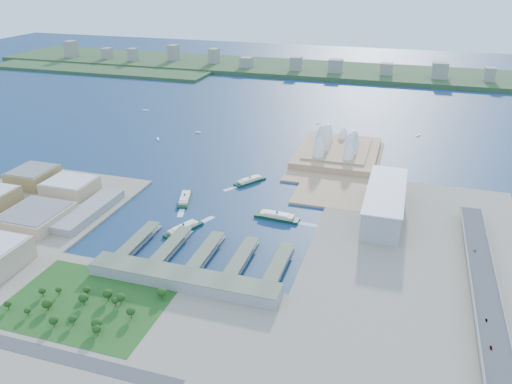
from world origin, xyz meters
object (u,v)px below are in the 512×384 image
(toaster_building, at_px, (385,203))
(car_b, at_px, (486,320))
(ferry_a, at_px, (185,197))
(car_c, at_px, (475,251))
(opera_house, at_px, (339,139))
(ferry_b, at_px, (250,179))
(ferry_c, at_px, (183,227))
(car_a, at_px, (491,348))
(ferry_d, at_px, (277,215))

(toaster_building, xyz_separation_m, car_b, (101.00, -201.24, -5.02))
(ferry_a, height_order, car_b, car_b)
(ferry_a, xyz_separation_m, car_c, (364.45, -50.22, 10.43))
(opera_house, distance_m, ferry_b, 183.05)
(ferry_c, relative_size, car_c, 12.89)
(opera_house, height_order, car_c, opera_house)
(car_a, distance_m, car_c, 155.69)
(ferry_a, relative_size, car_c, 12.63)
(car_a, bearing_deg, ferry_c, 158.92)
(car_c, bearing_deg, ferry_a, 172.15)
(ferry_d, height_order, car_b, car_b)
(toaster_building, bearing_deg, ferry_d, -160.51)
(toaster_building, bearing_deg, ferry_b, 164.65)
(car_c, bearing_deg, toaster_building, 141.11)
(toaster_building, distance_m, ferry_c, 254.32)
(ferry_b, xyz_separation_m, car_c, (298.19, -135.60, 10.57))
(ferry_c, xyz_separation_m, car_a, (329.74, -127.09, 10.45))
(ferry_b, distance_m, car_b, 392.73)
(opera_house, height_order, ferry_d, opera_house)
(ferry_a, xyz_separation_m, car_a, (364.45, -205.92, 10.55))
(car_b, relative_size, car_c, 0.90)
(opera_house, xyz_separation_m, car_a, (191.00, -437.17, -16.41))
(opera_house, relative_size, car_b, 47.44)
(car_b, bearing_deg, opera_house, -64.54)
(car_a, bearing_deg, opera_house, 113.60)
(car_c, bearing_deg, ferry_d, 171.11)
(ferry_a, height_order, ferry_c, ferry_c)
(opera_house, xyz_separation_m, ferry_d, (-38.71, -245.55, -26.57))
(car_a, relative_size, car_c, 1.02)
(ferry_d, xyz_separation_m, car_b, (229.71, -155.69, 10.04))
(opera_house, bearing_deg, ferry_b, -126.31)
(opera_house, height_order, car_a, opera_house)
(ferry_d, bearing_deg, car_b, -120.03)
(ferry_d, bearing_deg, ferry_b, 38.59)
(ferry_a, height_order, car_a, car_a)
(opera_house, bearing_deg, car_b, -64.54)
(car_a, bearing_deg, ferry_b, 135.67)
(ferry_c, xyz_separation_m, car_c, (329.74, 28.61, 10.33))
(ferry_d, distance_m, car_b, 277.68)
(ferry_a, distance_m, ferry_c, 86.13)
(ferry_a, xyz_separation_m, ferry_d, (134.73, -14.29, 0.40))
(car_c, bearing_deg, car_b, -90.00)
(ferry_d, bearing_deg, opera_house, -4.86)
(opera_house, relative_size, ferry_d, 3.13)
(ferry_c, distance_m, car_a, 353.54)
(ferry_c, distance_m, ferry_d, 119.04)
(toaster_building, distance_m, car_c, 129.87)
(ferry_a, xyz_separation_m, car_b, (364.45, -169.98, 10.44))
(car_b, bearing_deg, ferry_b, -40.57)
(ferry_b, bearing_deg, car_a, -10.60)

